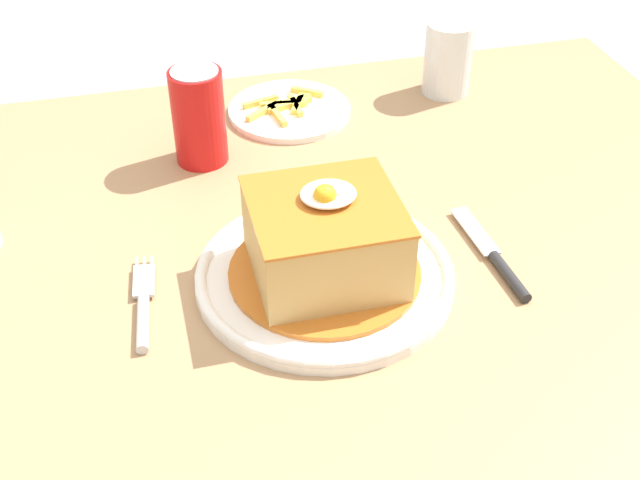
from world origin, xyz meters
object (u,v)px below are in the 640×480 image
(soda_can, at_px, (199,117))
(side_plate_fries, at_px, (289,110))
(main_plate, at_px, (325,275))
(drinking_glass, at_px, (447,63))
(knife, at_px, (499,263))
(fork, at_px, (143,309))

(soda_can, height_order, side_plate_fries, soda_can)
(main_plate, height_order, drinking_glass, drinking_glass)
(knife, height_order, side_plate_fries, side_plate_fries)
(drinking_glass, bearing_deg, main_plate, -126.85)
(main_plate, distance_m, drinking_glass, 0.46)
(fork, relative_size, side_plate_fries, 0.83)
(fork, distance_m, soda_can, 0.30)
(fork, height_order, soda_can, soda_can)
(knife, bearing_deg, drinking_glass, 77.22)
(fork, relative_size, knife, 0.86)
(fork, bearing_deg, drinking_glass, 38.63)
(main_plate, xyz_separation_m, side_plate_fries, (0.04, 0.36, -0.00))
(knife, xyz_separation_m, soda_can, (-0.28, 0.29, 0.06))
(drinking_glass, xyz_separation_m, side_plate_fries, (-0.23, -0.01, -0.04))
(fork, height_order, drinking_glass, drinking_glass)
(knife, bearing_deg, soda_can, 133.41)
(fork, distance_m, drinking_glass, 0.60)
(knife, distance_m, drinking_glass, 0.40)
(main_plate, distance_m, soda_can, 0.29)
(knife, bearing_deg, fork, 176.94)
(soda_can, height_order, drinking_glass, soda_can)
(main_plate, distance_m, knife, 0.19)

